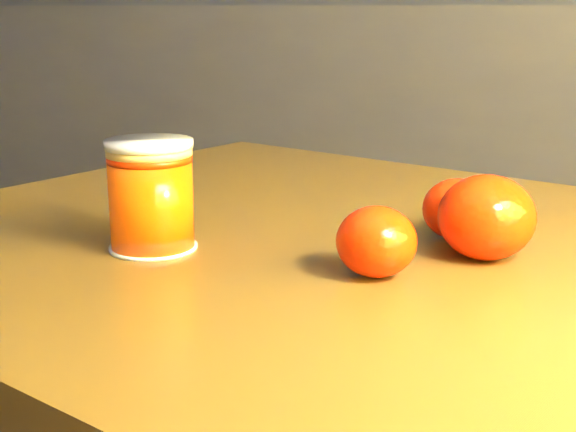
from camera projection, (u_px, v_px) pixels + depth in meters
The scene contains 6 objects.
kitchen_counter at pixel (325, 182), 2.11m from camera, with size 3.15×0.60×0.90m, color #46464B.
table at pixel (410, 360), 0.66m from camera, with size 0.98×0.72×0.71m.
juice_glass at pixel (151, 196), 0.64m from camera, with size 0.07×0.07×0.09m.
orange_front at pixel (487, 217), 0.62m from camera, with size 0.08×0.08×0.07m, color #F92A04.
orange_back at pixel (457, 209), 0.67m from camera, with size 0.06×0.06×0.05m, color #F92A04.
orange_extra at pixel (376, 242), 0.58m from camera, with size 0.06×0.06×0.05m, color #F92A04.
Camera 1 is at (1.09, -0.31, 0.90)m, focal length 50.00 mm.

